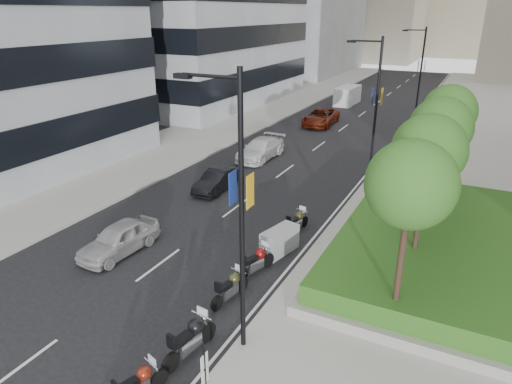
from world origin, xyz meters
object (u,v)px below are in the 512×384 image
Objects in this scene: parking_sign at (205,379)px; motorcycle_5 at (280,241)px; lamp_post_2 at (419,72)px; motorcycle_4 at (256,261)px; lamp_post_1 at (374,105)px; delivery_van at (347,96)px; motorcycle_1 at (138,384)px; lamp_post_0 at (237,206)px; motorcycle_3 at (231,287)px; car_d at (321,117)px; car_b at (217,180)px; motorcycle_2 at (191,338)px; motorcycle_6 at (296,222)px; car_c at (260,149)px; car_a at (119,239)px.

parking_sign is 1.18× the size of motorcycle_5.
lamp_post_2 is 29.06m from motorcycle_5.
parking_sign is 1.16× the size of motorcycle_4.
motorcycle_4 is at bearing -96.74° from lamp_post_1.
motorcycle_1 is at bearing -78.88° from delivery_van.
lamp_post_0 reaches higher than motorcycle_3.
motorcycle_1 is (-1.49, -20.20, -4.53)m from lamp_post_1.
lamp_post_1 reaches higher than motorcycle_3.
motorcycle_5 is 25.70m from car_d.
lamp_post_2 is 24.96m from car_b.
lamp_post_1 is at bearing 91.88° from parking_sign.
motorcycle_2 reaches higher than motorcycle_4.
motorcycle_6 is at bearing 9.68° from motorcycle_2.
lamp_post_0 is at bearing -63.91° from car_c.
lamp_post_2 is at bearing -38.45° from delivery_van.
lamp_post_0 is at bearing -76.27° from delivery_van.
car_a is (-6.71, 4.14, 0.06)m from motorcycle_2.
car_a is 39.36m from delivery_van.
motorcycle_1 is at bearing -94.22° from lamp_post_1.
car_b is at bearing 120.31° from parking_sign.
motorcycle_4 is at bearing -62.58° from car_c.
delivery_van is at bearing 17.76° from motorcycle_2.
motorcycle_3 is at bearing -95.90° from lamp_post_1.
lamp_post_2 reaches higher than car_d.
lamp_post_2 is 36.33m from motorcycle_2.
parking_sign is 0.49× the size of car_c.
parking_sign reaches higher than motorcycle_4.
lamp_post_1 is at bearing 9.67° from motorcycle_4.
parking_sign is 0.61× the size of car_a.
motorcycle_1 is 46.21m from delivery_van.
motorcycle_1 is (-1.49, -38.20, -4.53)m from lamp_post_2.
lamp_post_0 reaches higher than motorcycle_4.
parking_sign is at bearing -78.49° from car_d.
lamp_post_2 is 33.19m from motorcycle_3.
motorcycle_1 is at bearing 179.86° from motorcycle_2.
delivery_van is (-0.70, 30.68, 0.31)m from car_b.
motorcycle_6 is 34.53m from delivery_van.
lamp_post_0 is 1.83× the size of delivery_van.
delivery_van is (-8.68, 25.45, -4.11)m from lamp_post_1.
motorcycle_1 is (-1.49, -3.20, -4.53)m from lamp_post_0.
car_b is at bearing -84.33° from car_c.
motorcycle_3 is at bearing 113.06° from parking_sign.
parking_sign is at bearing -89.01° from lamp_post_2.
motorcycle_5 is at bearing -77.70° from car_d.
car_c is (-6.97, 10.13, 0.19)m from motorcycle_6.
car_b is (-0.09, 8.67, -0.06)m from car_a.
motorcycle_6 is 0.41× the size of delivery_van.
lamp_post_2 is at bearing 8.93° from motorcycle_6.
car_b is at bearing 124.14° from lamp_post_0.
car_c is (-0.46, 7.04, 0.09)m from car_b.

